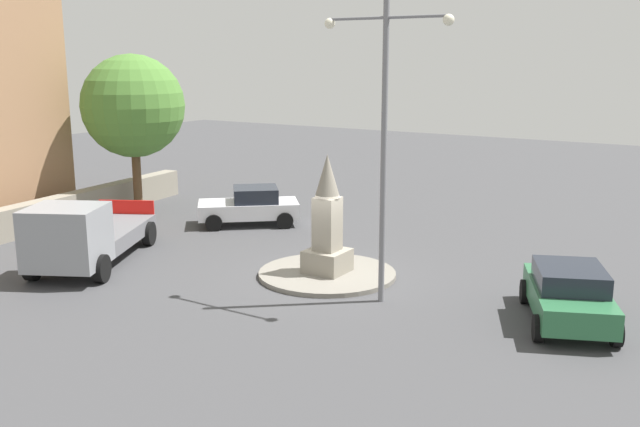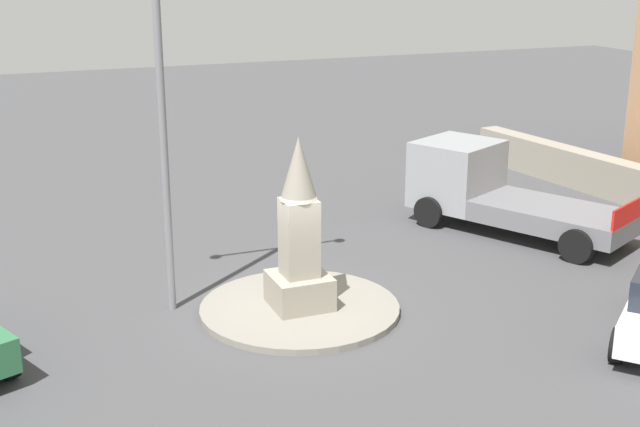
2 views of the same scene
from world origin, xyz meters
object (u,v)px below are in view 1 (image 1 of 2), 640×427
object	(u,v)px
car_white_far_side	(250,206)
truck_grey_parked_right	(84,236)
streetlamp	(384,123)
car_green_near_island	(568,293)
tree_near_wall	(133,106)
monument	(327,224)

from	to	relation	value
car_white_far_side	truck_grey_parked_right	distance (m)	7.54
streetlamp	car_white_far_side	size ratio (longest dim) A/B	1.95
car_green_near_island	tree_near_wall	distance (m)	19.63
streetlamp	truck_grey_parked_right	distance (m)	10.20
streetlamp	tree_near_wall	xyz separation A→B (m)	(14.25, -4.83, -0.35)
monument	truck_grey_parked_right	bearing A→B (deg)	26.23
monument	streetlamp	xyz separation A→B (m)	(-2.42, 1.15, 3.20)
truck_grey_parked_right	tree_near_wall	bearing A→B (deg)	-54.45
car_green_near_island	tree_near_wall	world-z (taller)	tree_near_wall
streetlamp	car_green_near_island	xyz separation A→B (m)	(-4.65, -1.02, -4.05)
car_white_far_side	monument	bearing A→B (deg)	145.82
monument	streetlamp	world-z (taller)	streetlamp
car_white_far_side	car_green_near_island	world-z (taller)	car_white_far_side
monument	truck_grey_parked_right	xyz separation A→B (m)	(6.81, 3.35, -0.57)
tree_near_wall	car_green_near_island	bearing A→B (deg)	168.59
monument	car_green_near_island	distance (m)	7.11
car_green_near_island	monument	bearing A→B (deg)	-1.01
streetlamp	monument	bearing A→B (deg)	-25.37
truck_grey_parked_right	tree_near_wall	distance (m)	9.30
monument	car_white_far_side	distance (m)	7.43
car_white_far_side	streetlamp	bearing A→B (deg)	148.16
tree_near_wall	car_white_far_side	bearing A→B (deg)	-175.44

